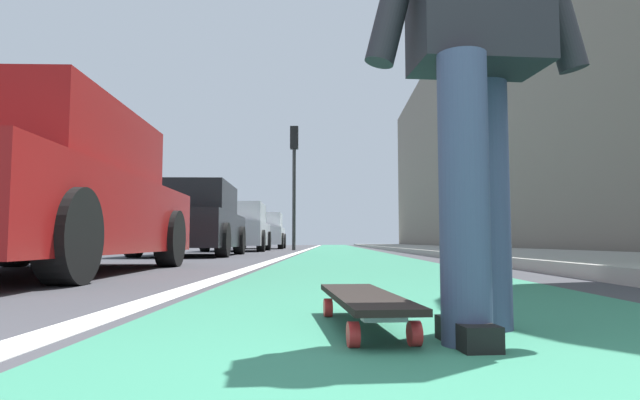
# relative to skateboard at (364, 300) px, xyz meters

# --- Properties ---
(ground_plane) EXTENTS (80.00, 80.00, 0.00)m
(ground_plane) POSITION_rel_skateboard_xyz_m (8.56, -0.25, -0.09)
(ground_plane) COLOR #38383D
(bike_lane_paint) EXTENTS (56.00, 2.15, 0.00)m
(bike_lane_paint) POSITION_rel_skateboard_xyz_m (22.56, -0.25, -0.09)
(bike_lane_paint) COLOR #2D7256
(bike_lane_paint) RESTS_ON ground
(lane_stripe_white) EXTENTS (52.00, 0.16, 0.01)m
(lane_stripe_white) POSITION_rel_skateboard_xyz_m (18.56, 0.98, -0.09)
(lane_stripe_white) COLOR silver
(lane_stripe_white) RESTS_ON ground
(sidewalk_curb) EXTENTS (52.00, 3.20, 0.12)m
(sidewalk_curb) POSITION_rel_skateboard_xyz_m (16.56, -3.42, -0.03)
(sidewalk_curb) COLOR #9E9B93
(sidewalk_curb) RESTS_ON ground
(building_facade) EXTENTS (40.00, 1.20, 10.01)m
(building_facade) POSITION_rel_skateboard_xyz_m (20.56, -5.86, 4.91)
(building_facade) COLOR slate
(building_facade) RESTS_ON ground
(skateboard) EXTENTS (0.86, 0.30, 0.11)m
(skateboard) POSITION_rel_skateboard_xyz_m (0.00, 0.00, 0.00)
(skateboard) COLOR red
(skateboard) RESTS_ON ground
(skater_person) EXTENTS (0.48, 0.72, 1.64)m
(skater_person) POSITION_rel_skateboard_xyz_m (-0.15, -0.35, 0.84)
(skater_person) COLOR #384260
(skater_person) RESTS_ON ground
(parked_car_near) EXTENTS (4.41, 2.15, 1.48)m
(parked_car_near) POSITION_rel_skateboard_xyz_m (2.99, 2.78, 0.62)
(parked_car_near) COLOR maroon
(parked_car_near) RESTS_ON ground
(parked_car_mid) EXTENTS (4.12, 1.99, 1.48)m
(parked_car_mid) POSITION_rel_skateboard_xyz_m (9.28, 2.96, 0.62)
(parked_car_mid) COLOR black
(parked_car_mid) RESTS_ON ground
(parked_car_far) EXTENTS (4.20, 1.98, 1.48)m
(parked_car_far) POSITION_rel_skateboard_xyz_m (15.02, 2.99, 0.61)
(parked_car_far) COLOR #B7B7BC
(parked_car_far) RESTS_ON ground
(parked_car_end) EXTENTS (4.10, 2.14, 1.49)m
(parked_car_end) POSITION_rel_skateboard_xyz_m (20.95, 3.04, 0.62)
(parked_car_end) COLOR silver
(parked_car_end) RESTS_ON ground
(traffic_light) EXTENTS (0.33, 0.28, 4.34)m
(traffic_light) POSITION_rel_skateboard_xyz_m (16.88, 1.38, 2.90)
(traffic_light) COLOR #2D2D2D
(traffic_light) RESTS_ON ground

